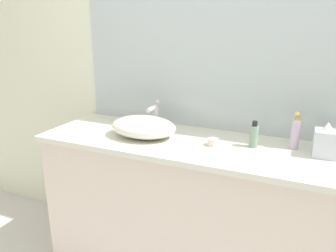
{
  "coord_description": "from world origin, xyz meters",
  "views": [
    {
      "loc": [
        0.53,
        -1.22,
        1.5
      ],
      "look_at": [
        -0.18,
        0.39,
        0.96
      ],
      "focal_mm": 35.49,
      "sensor_mm": 36.0,
      "label": 1
    }
  ],
  "objects_px": {
    "lotion_bottle": "(254,136)",
    "candle_jar": "(213,142)",
    "tissue_box": "(326,142)",
    "soap_dispenser": "(295,133)",
    "sink_basin": "(143,127)"
  },
  "relations": [
    {
      "from": "sink_basin",
      "to": "tissue_box",
      "type": "bearing_deg",
      "value": 5.66
    },
    {
      "from": "soap_dispenser",
      "to": "sink_basin",
      "type": "bearing_deg",
      "value": -169.8
    },
    {
      "from": "soap_dispenser",
      "to": "lotion_bottle",
      "type": "xyz_separation_m",
      "value": [
        -0.2,
        -0.06,
        -0.02
      ]
    },
    {
      "from": "lotion_bottle",
      "to": "tissue_box",
      "type": "relative_size",
      "value": 0.82
    },
    {
      "from": "sink_basin",
      "to": "soap_dispenser",
      "type": "height_order",
      "value": "soap_dispenser"
    },
    {
      "from": "lotion_bottle",
      "to": "sink_basin",
      "type": "bearing_deg",
      "value": -172.27
    },
    {
      "from": "soap_dispenser",
      "to": "candle_jar",
      "type": "distance_m",
      "value": 0.42
    },
    {
      "from": "lotion_bottle",
      "to": "tissue_box",
      "type": "bearing_deg",
      "value": 1.92
    },
    {
      "from": "lotion_bottle",
      "to": "candle_jar",
      "type": "relative_size",
      "value": 2.41
    },
    {
      "from": "soap_dispenser",
      "to": "lotion_bottle",
      "type": "height_order",
      "value": "soap_dispenser"
    },
    {
      "from": "lotion_bottle",
      "to": "candle_jar",
      "type": "height_order",
      "value": "lotion_bottle"
    },
    {
      "from": "soap_dispenser",
      "to": "lotion_bottle",
      "type": "bearing_deg",
      "value": -162.44
    },
    {
      "from": "lotion_bottle",
      "to": "tissue_box",
      "type": "height_order",
      "value": "tissue_box"
    },
    {
      "from": "candle_jar",
      "to": "tissue_box",
      "type": "bearing_deg",
      "value": 7.92
    },
    {
      "from": "soap_dispenser",
      "to": "candle_jar",
      "type": "xyz_separation_m",
      "value": [
        -0.4,
        -0.13,
        -0.07
      ]
    }
  ]
}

